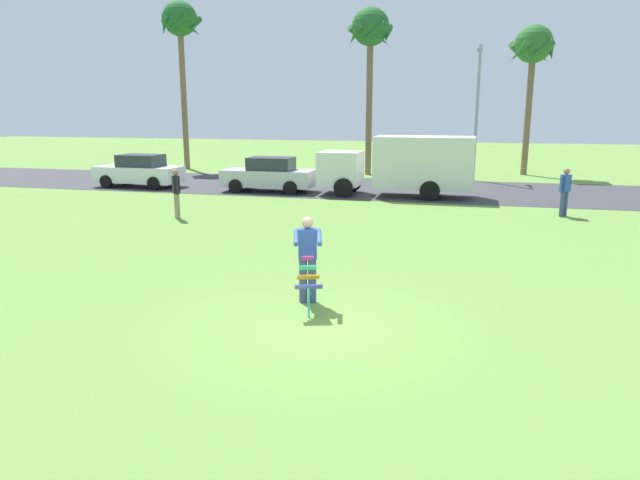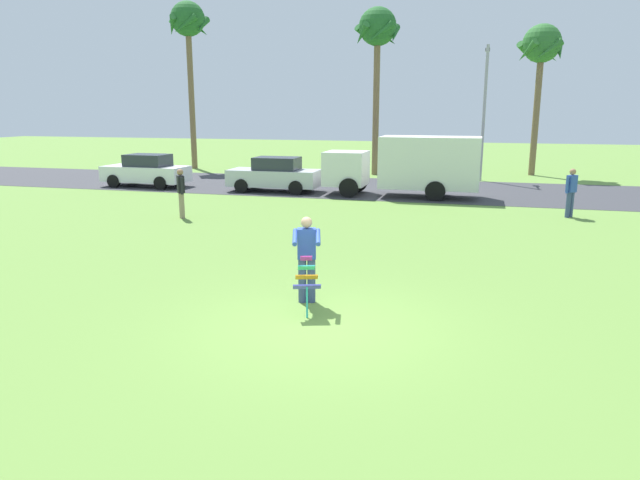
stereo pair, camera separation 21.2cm
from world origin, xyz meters
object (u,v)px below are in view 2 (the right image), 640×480
at_px(palm_tree_left_near, 188,28).
at_px(person_walker_near, 571,191).
at_px(person_kite_flyer, 307,256).
at_px(person_walker_far, 181,192).
at_px(parked_car_white, 146,171).
at_px(parked_car_silver, 275,175).
at_px(palm_tree_centre_far, 541,50).
at_px(streetlight_pole, 484,104).
at_px(palm_tree_right_near, 378,35).
at_px(parked_truck_white_box, 411,165).
at_px(kite_held, 307,278).

height_order(palm_tree_left_near, person_walker_near, palm_tree_left_near).
distance_m(person_kite_flyer, person_walker_far, 10.20).
height_order(parked_car_white, parked_car_silver, same).
relative_size(person_kite_flyer, palm_tree_centre_far, 0.21).
bearing_deg(palm_tree_left_near, streetlight_pole, -5.68).
bearing_deg(palm_tree_right_near, person_walker_near, -52.39).
bearing_deg(parked_car_silver, parked_truck_white_box, -0.00).
bearing_deg(person_walker_far, person_walker_near, 15.73).
distance_m(parked_truck_white_box, palm_tree_left_near, 18.76).
bearing_deg(palm_tree_right_near, palm_tree_centre_far, 13.43).
height_order(parked_car_silver, palm_tree_centre_far, palm_tree_centre_far).
bearing_deg(palm_tree_right_near, palm_tree_left_near, 177.36).
xyz_separation_m(kite_held, palm_tree_right_near, (-2.82, 23.69, 7.12)).
bearing_deg(person_kite_flyer, person_walker_near, 60.49).
relative_size(person_kite_flyer, parked_car_white, 0.41).
bearing_deg(palm_tree_left_near, parked_car_white, -77.75).
relative_size(person_walker_near, person_walker_far, 1.00).
xyz_separation_m(parked_car_white, palm_tree_left_near, (-1.91, 8.81, 7.89)).
distance_m(kite_held, person_walker_near, 13.49).
bearing_deg(person_kite_flyer, palm_tree_left_near, 121.65).
distance_m(palm_tree_left_near, palm_tree_centre_far, 20.91).
distance_m(streetlight_pole, person_walker_far, 17.74).
xyz_separation_m(parked_car_white, parked_truck_white_box, (12.97, 0.00, 0.64)).
height_order(parked_car_white, person_walker_near, person_walker_near).
height_order(parked_car_white, person_walker_far, person_walker_far).
distance_m(parked_truck_white_box, palm_tree_right_near, 10.87).
height_order(palm_tree_left_near, streetlight_pole, palm_tree_left_near).
relative_size(palm_tree_left_near, streetlight_pole, 1.46).
xyz_separation_m(kite_held, parked_truck_white_box, (0.16, 15.43, 0.71)).
xyz_separation_m(palm_tree_right_near, person_walker_near, (9.02, -11.71, -6.89)).
distance_m(parked_car_white, palm_tree_left_near, 11.98).
xyz_separation_m(parked_truck_white_box, palm_tree_centre_far, (5.90, 10.38, 5.56)).
distance_m(parked_car_silver, person_walker_near, 12.77).
distance_m(parked_car_silver, palm_tree_left_near, 14.64).
height_order(streetlight_pole, person_walker_near, streetlight_pole).
bearing_deg(parked_truck_white_box, palm_tree_right_near, 109.84).
relative_size(palm_tree_centre_far, person_walker_far, 4.84).
relative_size(palm_tree_left_near, person_walker_near, 5.91).
xyz_separation_m(palm_tree_right_near, palm_tree_centre_far, (8.88, 2.12, -0.85)).
height_order(person_kite_flyer, streetlight_pole, streetlight_pole).
bearing_deg(palm_tree_right_near, parked_car_silver, -111.65).
bearing_deg(parked_car_silver, person_walker_far, -97.38).
relative_size(parked_car_silver, palm_tree_right_near, 0.45).
relative_size(kite_held, person_walker_far, 0.62).
distance_m(kite_held, palm_tree_left_near, 29.45).
xyz_separation_m(palm_tree_centre_far, streetlight_pole, (-2.90, -3.35, -2.97)).
distance_m(palm_tree_left_near, streetlight_pole, 18.57).
height_order(parked_truck_white_box, palm_tree_right_near, palm_tree_right_near).
bearing_deg(parked_car_white, person_kite_flyer, -49.47).
height_order(kite_held, person_walker_far, person_walker_far).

